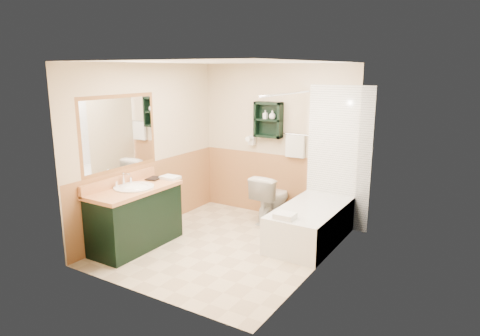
% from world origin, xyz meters
% --- Properties ---
extents(floor, '(3.00, 3.00, 0.00)m').
position_xyz_m(floor, '(0.00, 0.00, 0.00)').
color(floor, beige).
rests_on(floor, ground).
extents(back_wall, '(2.60, 0.04, 2.40)m').
position_xyz_m(back_wall, '(0.00, 1.52, 1.20)').
color(back_wall, beige).
rests_on(back_wall, ground).
extents(left_wall, '(0.04, 3.00, 2.40)m').
position_xyz_m(left_wall, '(-1.32, 0.00, 1.20)').
color(left_wall, beige).
rests_on(left_wall, ground).
extents(right_wall, '(0.04, 3.00, 2.40)m').
position_xyz_m(right_wall, '(1.32, 0.00, 1.20)').
color(right_wall, beige).
rests_on(right_wall, ground).
extents(ceiling, '(2.60, 3.00, 0.04)m').
position_xyz_m(ceiling, '(0.00, 0.00, 2.42)').
color(ceiling, white).
rests_on(ceiling, back_wall).
extents(wainscot_left, '(2.98, 2.98, 1.00)m').
position_xyz_m(wainscot_left, '(-1.29, 0.00, 0.50)').
color(wainscot_left, '#B87C4A').
rests_on(wainscot_left, left_wall).
extents(wainscot_back, '(2.58, 2.58, 1.00)m').
position_xyz_m(wainscot_back, '(0.00, 1.49, 0.50)').
color(wainscot_back, '#B87C4A').
rests_on(wainscot_back, back_wall).
extents(mirror_frame, '(1.30, 1.30, 1.00)m').
position_xyz_m(mirror_frame, '(-1.27, -0.55, 1.50)').
color(mirror_frame, brown).
rests_on(mirror_frame, left_wall).
extents(mirror_glass, '(1.20, 1.20, 0.90)m').
position_xyz_m(mirror_glass, '(-1.27, -0.55, 1.50)').
color(mirror_glass, white).
rests_on(mirror_glass, left_wall).
extents(tile_right, '(1.50, 1.50, 2.10)m').
position_xyz_m(tile_right, '(1.28, 0.75, 1.05)').
color(tile_right, white).
rests_on(tile_right, right_wall).
extents(tile_back, '(0.95, 0.95, 2.10)m').
position_xyz_m(tile_back, '(1.03, 1.48, 1.05)').
color(tile_back, white).
rests_on(tile_back, back_wall).
extents(tile_accent, '(1.50, 1.50, 0.10)m').
position_xyz_m(tile_accent, '(1.27, 0.75, 1.90)').
color(tile_accent, '#154C2E').
rests_on(tile_accent, right_wall).
extents(wall_shelf, '(0.45, 0.15, 0.55)m').
position_xyz_m(wall_shelf, '(-0.10, 1.41, 1.55)').
color(wall_shelf, black).
rests_on(wall_shelf, back_wall).
extents(hair_dryer, '(0.10, 0.24, 0.18)m').
position_xyz_m(hair_dryer, '(-0.40, 1.43, 1.20)').
color(hair_dryer, white).
rests_on(hair_dryer, back_wall).
extents(towel_bar, '(0.40, 0.06, 0.40)m').
position_xyz_m(towel_bar, '(0.35, 1.45, 1.35)').
color(towel_bar, silver).
rests_on(towel_bar, back_wall).
extents(curtain_rod, '(0.03, 1.60, 0.03)m').
position_xyz_m(curtain_rod, '(0.53, 0.75, 2.00)').
color(curtain_rod, silver).
rests_on(curtain_rod, back_wall).
extents(shower_curtain, '(1.05, 1.05, 1.70)m').
position_xyz_m(shower_curtain, '(0.53, 0.92, 1.15)').
color(shower_curtain, beige).
rests_on(shower_curtain, curtain_rod).
extents(vanity, '(0.59, 1.28, 0.81)m').
position_xyz_m(vanity, '(-0.99, -0.61, 0.41)').
color(vanity, black).
rests_on(vanity, ground).
extents(bathtub, '(0.75, 1.50, 0.50)m').
position_xyz_m(bathtub, '(0.93, 0.74, 0.25)').
color(bathtub, silver).
rests_on(bathtub, ground).
extents(toilet, '(0.46, 0.77, 0.73)m').
position_xyz_m(toilet, '(0.09, 1.20, 0.37)').
color(toilet, silver).
rests_on(toilet, ground).
extents(counter_towel, '(0.25, 0.20, 0.04)m').
position_xyz_m(counter_towel, '(-0.89, -0.02, 0.83)').
color(counter_towel, silver).
rests_on(counter_towel, vanity).
extents(vanity_book, '(0.17, 0.05, 0.22)m').
position_xyz_m(vanity_book, '(-1.16, -0.16, 0.92)').
color(vanity_book, black).
rests_on(vanity_book, vanity).
extents(tub_towel, '(0.25, 0.21, 0.07)m').
position_xyz_m(tub_towel, '(0.82, 0.14, 0.53)').
color(tub_towel, silver).
rests_on(tub_towel, bathtub).
extents(soap_bottle_a, '(0.08, 0.14, 0.06)m').
position_xyz_m(soap_bottle_a, '(-0.15, 1.40, 1.60)').
color(soap_bottle_a, silver).
rests_on(soap_bottle_a, wall_shelf).
extents(soap_bottle_b, '(0.13, 0.15, 0.10)m').
position_xyz_m(soap_bottle_b, '(-0.03, 1.40, 1.62)').
color(soap_bottle_b, silver).
rests_on(soap_bottle_b, wall_shelf).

